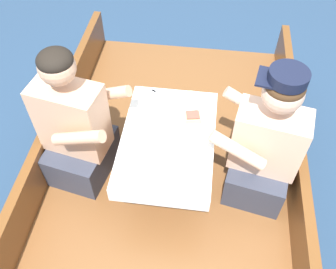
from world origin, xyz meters
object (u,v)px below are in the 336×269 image
(coffee_cup_port, at_px, (147,98))
(coffee_cup_starboard, at_px, (127,175))
(person_port, at_px, (76,130))
(person_starboard, at_px, (265,147))
(sandwich, at_px, (193,117))
(tin_can, at_px, (144,165))
(coffee_cup_center, at_px, (191,169))

(coffee_cup_port, relative_size, coffee_cup_starboard, 0.98)
(person_port, relative_size, person_starboard, 1.01)
(person_starboard, bearing_deg, sandwich, -4.71)
(person_port, distance_m, person_starboard, 1.15)
(tin_can, bearing_deg, coffee_cup_center, 1.27)
(coffee_cup_starboard, bearing_deg, person_port, 140.12)
(coffee_cup_port, distance_m, coffee_cup_center, 0.60)
(person_starboard, distance_m, sandwich, 0.46)
(sandwich, xyz_separation_m, coffee_cup_center, (0.02, -0.38, -0.00))
(person_starboard, relative_size, coffee_cup_starboard, 9.49)
(sandwich, relative_size, coffee_cup_center, 1.21)
(person_starboard, bearing_deg, coffee_cup_starboard, 35.29)
(tin_can, bearing_deg, coffee_cup_port, 97.37)
(person_port, xyz_separation_m, coffee_cup_starboard, (0.40, -0.33, 0.07))
(coffee_cup_center, distance_m, tin_can, 0.26)
(coffee_cup_center, bearing_deg, sandwich, 93.69)
(person_starboard, height_order, coffee_cup_starboard, person_starboard)
(coffee_cup_starboard, relative_size, coffee_cup_center, 1.13)
(sandwich, bearing_deg, coffee_cup_port, 158.03)
(sandwich, height_order, coffee_cup_starboard, coffee_cup_starboard)
(tin_can, bearing_deg, sandwich, 58.63)
(person_starboard, height_order, sandwich, person_starboard)
(coffee_cup_starboard, bearing_deg, tin_can, 45.53)
(person_port, distance_m, sandwich, 0.72)
(coffee_cup_port, height_order, tin_can, coffee_cup_port)
(person_starboard, height_order, tin_can, person_starboard)
(coffee_cup_port, distance_m, coffee_cup_starboard, 0.59)
(coffee_cup_starboard, bearing_deg, coffee_cup_port, 88.87)
(person_port, bearing_deg, tin_can, -16.86)
(person_port, xyz_separation_m, coffee_cup_center, (0.73, -0.25, 0.07))
(coffee_cup_starboard, xyz_separation_m, coffee_cup_center, (0.34, 0.08, -0.00))
(person_starboard, xyz_separation_m, coffee_cup_starboard, (-0.76, -0.34, 0.07))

